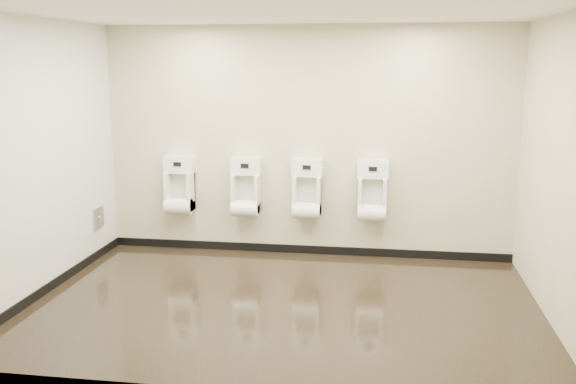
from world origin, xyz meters
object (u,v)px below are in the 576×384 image
(urinal_1, at_px, (246,191))
(urinal_2, at_px, (307,193))
(access_panel, at_px, (98,218))
(urinal_3, at_px, (372,195))
(urinal_0, at_px, (179,189))

(urinal_1, xyz_separation_m, urinal_2, (0.76, 0.00, 0.00))
(urinal_1, bearing_deg, access_panel, -166.39)
(urinal_1, relative_size, urinal_3, 1.00)
(urinal_0, height_order, urinal_1, same)
(urinal_1, bearing_deg, urinal_2, 0.00)
(access_panel, xyz_separation_m, urinal_2, (2.51, 0.42, 0.30))
(urinal_2, bearing_deg, urinal_3, 0.00)
(access_panel, distance_m, urinal_3, 3.34)
(access_panel, height_order, urinal_2, urinal_2)
(urinal_3, bearing_deg, urinal_1, 180.00)
(access_panel, xyz_separation_m, urinal_0, (0.90, 0.42, 0.30))
(urinal_1, height_order, urinal_2, same)
(urinal_0, relative_size, urinal_1, 1.00)
(urinal_2, relative_size, urinal_3, 1.00)
(access_panel, relative_size, urinal_2, 0.35)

